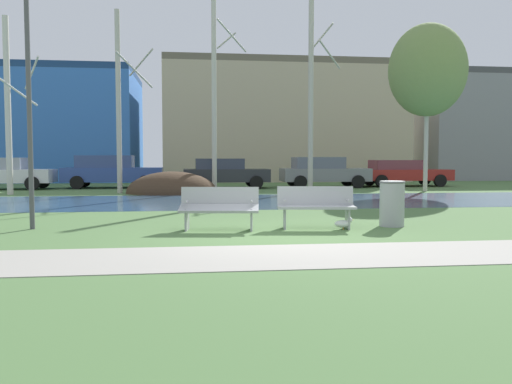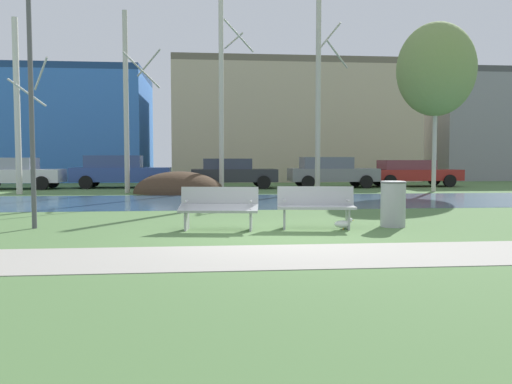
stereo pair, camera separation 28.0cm
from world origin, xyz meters
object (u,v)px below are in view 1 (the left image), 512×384
bench_left (219,207)px  parked_sedan_second_blue (111,171)px  parked_suv_fifth_red (402,172)px  parked_hatch_third_dark (224,173)px  trash_bin (392,203)px  parked_wagon_fourth_grey (323,172)px  parked_van_nearest_white (4,173)px  bench_right (316,206)px  seagull (344,223)px  streetlamp (27,38)px

bench_left → parked_sedan_second_blue: 16.62m
parked_suv_fifth_red → parked_hatch_third_dark: bearing=-175.8°
trash_bin → parked_wagon_fourth_grey: size_ratio=0.22×
trash_bin → parked_hatch_third_dark: bearing=100.0°
parked_van_nearest_white → parked_suv_fifth_red: bearing=1.2°
bench_right → seagull: (0.52, -0.26, -0.34)m
trash_bin → seagull: (-1.19, -0.41, -0.37)m
trash_bin → bench_left: bearing=-177.8°
streetlamp → parked_suv_fifth_red: size_ratio=1.24×
parked_van_nearest_white → parked_sedan_second_blue: (4.82, 0.62, 0.05)m
parked_suv_fifth_red → parked_van_nearest_white: bearing=-178.8°
parked_wagon_fourth_grey → parked_hatch_third_dark: bearing=-179.3°
bench_right → parked_suv_fifth_red: parked_suv_fifth_red is taller
bench_left → seagull: bearing=-5.9°
parked_wagon_fourth_grey → bench_left: bearing=-111.7°
bench_left → parked_hatch_third_dark: size_ratio=0.40×
trash_bin → seagull: bearing=-161.1°
parked_hatch_third_dark → parked_suv_fifth_red: (9.40, 0.70, -0.03)m
bench_right → parked_wagon_fourth_grey: parked_wagon_fourth_grey is taller
streetlamp → parked_van_nearest_white: bearing=110.3°
trash_bin → parked_sedan_second_blue: bearing=117.3°
seagull → streetlamp: bearing=172.1°
seagull → bench_left: bearing=174.1°
seagull → parked_wagon_fourth_grey: 15.83m
streetlamp → parked_van_nearest_white: (-5.47, 14.76, -3.10)m
streetlamp → trash_bin: bearing=-3.6°
seagull → bench_right: bearing=153.1°
bench_left → parked_van_nearest_white: 17.98m
bench_left → bench_right: same height
bench_left → streetlamp: 5.17m
seagull → parked_suv_fifth_red: size_ratio=0.09×
streetlamp → parked_hatch_third_dark: 15.61m
bench_right → parked_van_nearest_white: parked_van_nearest_white is taller
bench_left → parked_wagon_fourth_grey: 16.33m
trash_bin → seagull: trash_bin is taller
bench_left → parked_sedan_second_blue: (-4.47, 16.00, 0.36)m
bench_left → parked_van_nearest_white: (-9.29, 15.38, 0.31)m
streetlamp → bench_left: bearing=-9.2°
bench_right → parked_sedan_second_blue: size_ratio=0.35×
trash_bin → parked_sedan_second_blue: size_ratio=0.20×
seagull → parked_suv_fifth_red: (7.94, 16.06, 0.61)m
bench_left → parked_sedan_second_blue: bearing=105.6°
parked_van_nearest_white → parked_suv_fifth_red: size_ratio=0.89×
parked_wagon_fourth_grey → parked_suv_fifth_red: 4.48m
parked_sedan_second_blue → parked_hatch_third_dark: 5.62m
parked_hatch_third_dark → parked_sedan_second_blue: bearing=170.8°
bench_right → parked_hatch_third_dark: size_ratio=0.40×
streetlamp → parked_hatch_third_dark: bearing=71.3°
bench_right → parked_wagon_fourth_grey: size_ratio=0.38×
streetlamp → parked_sedan_second_blue: 15.70m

